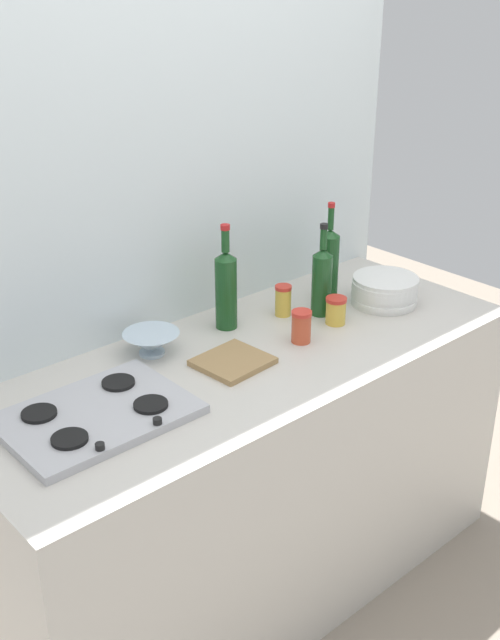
# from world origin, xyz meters

# --- Properties ---
(ground_plane) EXTENTS (6.00, 6.00, 0.00)m
(ground_plane) POSITION_xyz_m (0.00, 0.00, 0.00)
(ground_plane) COLOR gray
(ground_plane) RESTS_ON ground
(counter_block) EXTENTS (1.80, 0.70, 0.90)m
(counter_block) POSITION_xyz_m (0.00, 0.00, 0.45)
(counter_block) COLOR beige
(counter_block) RESTS_ON ground
(backsplash_panel) EXTENTS (1.90, 0.06, 2.55)m
(backsplash_panel) POSITION_xyz_m (0.00, 0.38, 1.27)
(backsplash_panel) COLOR silver
(backsplash_panel) RESTS_ON ground
(stovetop_hob) EXTENTS (0.49, 0.35, 0.04)m
(stovetop_hob) POSITION_xyz_m (-0.54, 0.00, 0.91)
(stovetop_hob) COLOR #B2B2B7
(stovetop_hob) RESTS_ON counter_block
(plate_stack) EXTENTS (0.23, 0.23, 0.10)m
(plate_stack) POSITION_xyz_m (0.61, -0.02, 0.95)
(plate_stack) COLOR white
(plate_stack) RESTS_ON counter_block
(wine_bottle_leftmost) EXTENTS (0.07, 0.07, 0.32)m
(wine_bottle_leftmost) POSITION_xyz_m (0.38, 0.07, 1.02)
(wine_bottle_leftmost) COLOR #19471E
(wine_bottle_leftmost) RESTS_ON counter_block
(wine_bottle_mid_left) EXTENTS (0.07, 0.07, 0.35)m
(wine_bottle_mid_left) POSITION_xyz_m (0.50, 0.14, 1.03)
(wine_bottle_mid_left) COLOR #19471E
(wine_bottle_mid_left) RESTS_ON counter_block
(wine_bottle_mid_right) EXTENTS (0.07, 0.07, 0.35)m
(wine_bottle_mid_right) POSITION_xyz_m (0.08, 0.20, 1.04)
(wine_bottle_mid_right) COLOR #19471E
(wine_bottle_mid_right) RESTS_ON counter_block
(mixing_bowl) EXTENTS (0.17, 0.17, 0.07)m
(mixing_bowl) POSITION_xyz_m (-0.22, 0.21, 0.94)
(mixing_bowl) COLOR silver
(mixing_bowl) RESTS_ON counter_block
(condiment_jar_front) EXTENTS (0.06, 0.06, 0.11)m
(condiment_jar_front) POSITION_xyz_m (0.28, 0.15, 0.95)
(condiment_jar_front) COLOR gold
(condiment_jar_front) RESTS_ON counter_block
(condiment_jar_rear) EXTENTS (0.06, 0.06, 0.10)m
(condiment_jar_rear) POSITION_xyz_m (0.18, -0.04, 0.95)
(condiment_jar_rear) COLOR #C64C2D
(condiment_jar_rear) RESTS_ON counter_block
(condiment_jar_spare) EXTENTS (0.07, 0.07, 0.09)m
(condiment_jar_spare) POSITION_xyz_m (0.36, -0.02, 0.95)
(condiment_jar_spare) COLOR gold
(condiment_jar_spare) RESTS_ON counter_block
(cutting_board) EXTENTS (0.22, 0.20, 0.02)m
(cutting_board) POSITION_xyz_m (-0.08, -0.01, 0.91)
(cutting_board) COLOR #9E7A4C
(cutting_board) RESTS_ON counter_block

